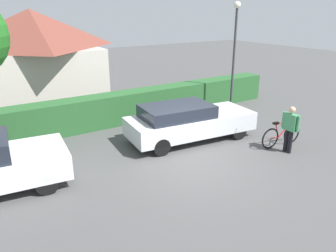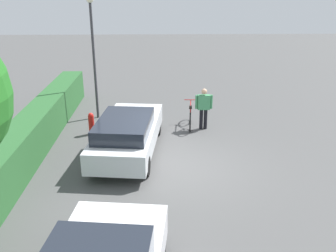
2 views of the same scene
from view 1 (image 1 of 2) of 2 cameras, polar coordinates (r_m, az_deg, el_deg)
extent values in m
plane|color=#494949|center=(9.94, 4.41, -6.48)|extent=(60.00, 60.00, 0.00)
cube|color=#28592B|center=(13.42, -7.59, 3.28)|extent=(14.81, 0.90, 1.22)
cube|color=beige|center=(16.65, -21.85, 7.92)|extent=(5.24, 4.74, 2.71)
pyramid|color=brown|center=(16.39, -22.86, 15.44)|extent=(5.50, 4.98, 1.69)
cylinder|color=black|center=(10.25, -21.64, -5.28)|extent=(0.59, 0.24, 0.57)
cylinder|color=black|center=(8.78, -20.44, -9.42)|extent=(0.59, 0.24, 0.57)
cube|color=silver|center=(11.48, 4.03, 0.48)|extent=(4.65, 2.19, 0.62)
cube|color=#1E232D|center=(11.05, 1.56, 2.59)|extent=(2.52, 1.76, 0.42)
cylinder|color=black|center=(12.98, 8.07, 1.19)|extent=(0.59, 0.24, 0.57)
cylinder|color=black|center=(11.83, 12.28, -0.94)|extent=(0.59, 0.24, 0.57)
cylinder|color=black|center=(11.59, -4.46, -0.99)|extent=(0.59, 0.24, 0.57)
cylinder|color=black|center=(10.29, -1.16, -3.70)|extent=(0.59, 0.24, 0.57)
torus|color=black|center=(11.96, 20.81, -1.23)|extent=(0.72, 0.12, 0.72)
torus|color=black|center=(11.27, 17.45, -2.10)|extent=(0.72, 0.12, 0.72)
cylinder|color=#B21E1E|center=(11.66, 19.95, -0.35)|extent=(0.64, 0.09, 0.56)
cylinder|color=#B21E1E|center=(11.38, 18.56, -0.77)|extent=(0.23, 0.06, 0.51)
cylinder|color=#B21E1E|center=(11.51, 19.66, 0.57)|extent=(0.76, 0.11, 0.05)
cylinder|color=#B21E1E|center=(11.40, 18.11, -1.97)|extent=(0.38, 0.07, 0.05)
cylinder|color=#B21E1E|center=(11.88, 20.96, -0.07)|extent=(0.04, 0.04, 0.52)
cube|color=black|center=(11.23, 18.37, 0.48)|extent=(0.23, 0.12, 0.06)
cylinder|color=#B21E1E|center=(11.79, 21.13, 1.24)|extent=(0.07, 0.50, 0.03)
cylinder|color=black|center=(11.22, 19.95, -2.38)|extent=(0.13, 0.13, 0.76)
cylinder|color=black|center=(11.13, 20.60, -2.63)|extent=(0.13, 0.13, 0.76)
cube|color=#3F8C59|center=(10.96, 20.67, 0.65)|extent=(0.20, 0.45, 0.54)
sphere|color=tan|center=(10.84, 20.93, 2.67)|extent=(0.21, 0.21, 0.21)
cylinder|color=#3F8C59|center=(11.10, 19.57, 1.11)|extent=(0.09, 0.09, 0.51)
cylinder|color=#3F8C59|center=(10.81, 21.83, 0.32)|extent=(0.09, 0.09, 0.51)
cylinder|color=#38383D|center=(14.30, 11.37, 10.67)|extent=(0.10, 0.10, 4.42)
sphere|color=#F2EDCC|center=(14.13, 12.04, 20.02)|extent=(0.28, 0.28, 0.28)
cylinder|color=red|center=(13.52, 5.49, 2.34)|extent=(0.20, 0.20, 0.70)
sphere|color=red|center=(13.41, 5.54, 3.84)|extent=(0.18, 0.18, 0.18)
camera|label=2|loc=(8.83, -65.74, 13.31)|focal=39.90mm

